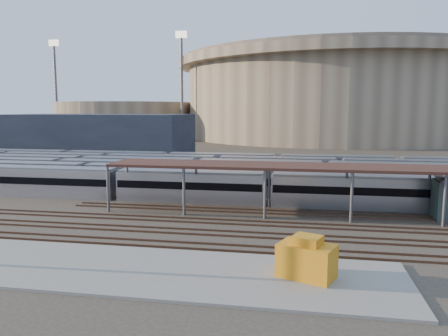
% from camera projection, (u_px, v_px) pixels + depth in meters
% --- Properties ---
extents(ground, '(420.00, 420.00, 0.00)m').
position_uv_depth(ground, '(176.00, 218.00, 45.27)').
color(ground, '#383026').
rests_on(ground, ground).
extents(apron, '(50.00, 9.00, 0.20)m').
position_uv_depth(apron, '(50.00, 264.00, 31.50)').
color(apron, gray).
rests_on(apron, ground).
extents(subway_trains, '(124.40, 23.90, 3.60)m').
position_uv_depth(subway_trains, '(185.00, 174.00, 63.78)').
color(subway_trains, '#BCBCC1').
rests_on(subway_trains, ground).
extents(inspection_shed, '(60.30, 6.00, 5.30)m').
position_uv_depth(inspection_shed, '(393.00, 170.00, 44.63)').
color(inspection_shed, '#535257').
rests_on(inspection_shed, ground).
extents(empty_tracks, '(170.00, 9.62, 0.18)m').
position_uv_depth(empty_tracks, '(160.00, 230.00, 40.38)').
color(empty_tracks, '#4C3323').
rests_on(empty_tracks, ground).
extents(stadium, '(124.00, 124.00, 32.50)m').
position_uv_depth(stadium, '(334.00, 96.00, 175.21)').
color(stadium, gray).
rests_on(stadium, ground).
extents(secondary_arena, '(56.00, 56.00, 14.00)m').
position_uv_depth(secondary_arena, '(126.00, 119.00, 181.67)').
color(secondary_arena, gray).
rests_on(secondary_arena, ground).
extents(service_building, '(42.00, 20.00, 10.00)m').
position_uv_depth(service_building, '(100.00, 135.00, 104.40)').
color(service_building, '#1E232D').
rests_on(service_building, ground).
extents(floodlight_0, '(4.00, 1.00, 38.40)m').
position_uv_depth(floodlight_0, '(182.00, 82.00, 155.06)').
color(floodlight_0, '#535257').
rests_on(floodlight_0, ground).
extents(floodlight_1, '(4.00, 1.00, 38.40)m').
position_uv_depth(floodlight_1, '(56.00, 85.00, 174.49)').
color(floodlight_1, '#535257').
rests_on(floodlight_1, ground).
extents(floodlight_3, '(4.00, 1.00, 38.40)m').
position_uv_depth(floodlight_3, '(253.00, 88.00, 200.31)').
color(floodlight_3, '#535257').
rests_on(floodlight_3, ground).
extents(yellow_equipment, '(4.13, 3.39, 2.22)m').
position_uv_depth(yellow_equipment, '(307.00, 261.00, 28.63)').
color(yellow_equipment, orange).
rests_on(yellow_equipment, apron).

